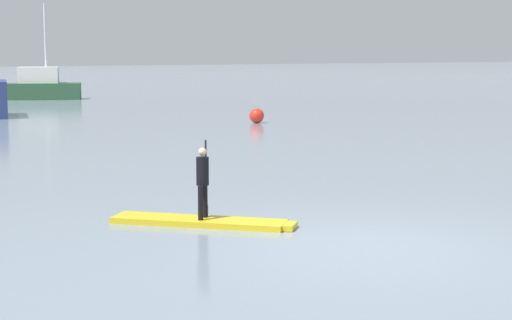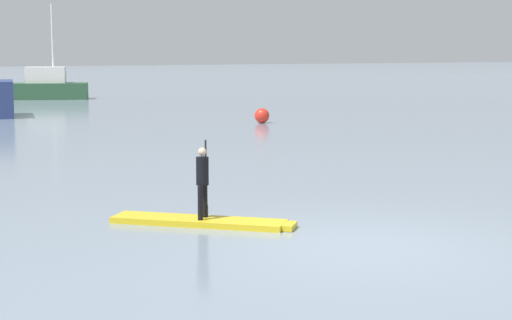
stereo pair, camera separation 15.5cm
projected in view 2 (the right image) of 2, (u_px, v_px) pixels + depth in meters
The scene contains 5 objects.
ground_plane at pixel (365, 246), 12.62m from camera, with size 240.00×240.00×0.00m, color gray.
paddleboard_near at pixel (203, 222), 14.14m from camera, with size 2.74×2.36×0.10m.
paddler_child_solo at pixel (203, 179), 14.06m from camera, with size 0.31×0.35×1.29m.
fishing_boat_green_midground at pixel (37, 88), 47.69m from camera, with size 5.94×3.14×5.27m.
mooring_buoy_mid at pixel (262, 116), 32.88m from camera, with size 0.58×0.58×0.58m, color red.
Camera 2 is at (-6.50, -10.61, 2.92)m, focal length 60.13 mm.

